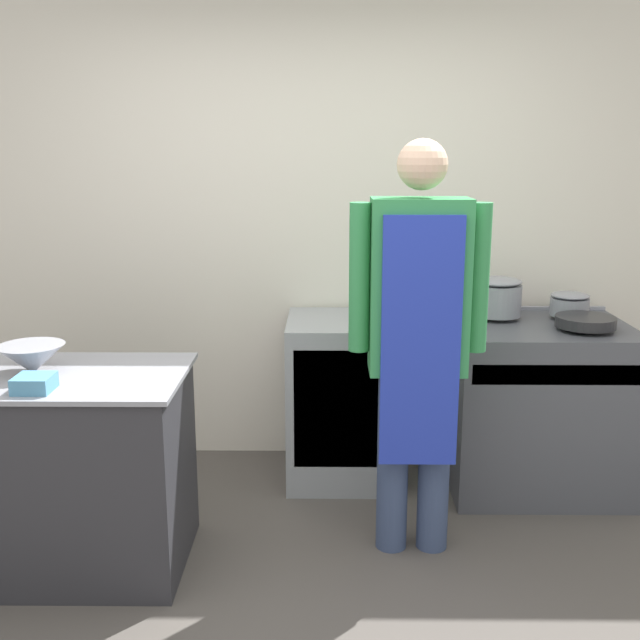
% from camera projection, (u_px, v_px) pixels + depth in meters
% --- Properties ---
extents(wall_back, '(8.00, 0.05, 2.70)m').
position_uv_depth(wall_back, '(310.00, 226.00, 4.23)').
color(wall_back, silver).
rests_on(wall_back, ground_plane).
extents(prep_counter, '(1.17, 0.68, 0.86)m').
position_uv_depth(prep_counter, '(52.00, 470.00, 3.21)').
color(prep_counter, '#2D2D33').
rests_on(prep_counter, ground_plane).
extents(stove, '(0.91, 0.74, 0.91)m').
position_uv_depth(stove, '(536.00, 405.00, 3.98)').
color(stove, '#4C4F56').
rests_on(stove, ground_plane).
extents(fridge_unit, '(0.58, 0.61, 0.89)m').
position_uv_depth(fridge_unit, '(341.00, 399.00, 4.08)').
color(fridge_unit, '#93999E').
rests_on(fridge_unit, ground_plane).
extents(person_cook, '(0.59, 0.24, 1.82)m').
position_uv_depth(person_cook, '(418.00, 328.00, 3.19)').
color(person_cook, '#38476B').
rests_on(person_cook, ground_plane).
extents(mixing_bowl, '(0.28, 0.28, 0.12)m').
position_uv_depth(mixing_bowl, '(32.00, 359.00, 3.11)').
color(mixing_bowl, gray).
rests_on(mixing_bowl, prep_counter).
extents(plastic_tub, '(0.14, 0.14, 0.06)m').
position_uv_depth(plastic_tub, '(34.00, 383.00, 2.89)').
color(plastic_tub, teal).
rests_on(plastic_tub, prep_counter).
extents(stock_pot, '(0.26, 0.26, 0.21)m').
position_uv_depth(stock_pot, '(497.00, 296.00, 3.98)').
color(stock_pot, gray).
rests_on(stock_pot, stove).
extents(saute_pan, '(0.30, 0.30, 0.05)m').
position_uv_depth(saute_pan, '(585.00, 321.00, 3.74)').
color(saute_pan, '#262628').
rests_on(saute_pan, stove).
extents(sauce_pot, '(0.21, 0.21, 0.13)m').
position_uv_depth(sauce_pot, '(570.00, 304.00, 3.99)').
color(sauce_pot, gray).
rests_on(sauce_pot, stove).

